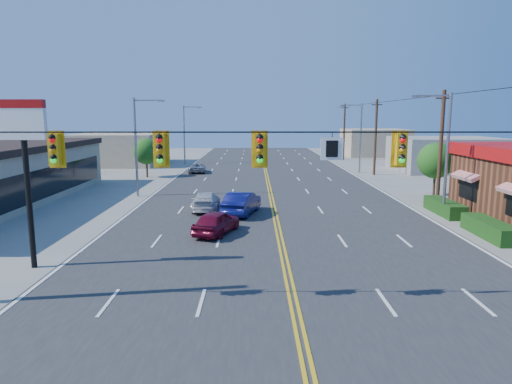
{
  "coord_description": "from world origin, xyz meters",
  "views": [
    {
      "loc": [
        -1.39,
        -15.16,
        6.51
      ],
      "look_at": [
        -1.28,
        10.82,
        2.2
      ],
      "focal_mm": 32.0,
      "sensor_mm": 36.0,
      "label": 1
    }
  ],
  "objects_px": {
    "signal_span": "(292,166)",
    "car_white": "(206,202)",
    "car_magenta": "(216,223)",
    "car_blue": "(242,204)",
    "car_silver": "(197,168)",
    "pizza_hut_sign": "(25,149)"
  },
  "relations": [
    {
      "from": "car_magenta",
      "to": "car_blue",
      "type": "xyz_separation_m",
      "value": [
        1.27,
        5.25,
        0.09
      ]
    },
    {
      "from": "signal_span",
      "to": "car_magenta",
      "type": "bearing_deg",
      "value": 109.45
    },
    {
      "from": "signal_span",
      "to": "car_white",
      "type": "bearing_deg",
      "value": 106.06
    },
    {
      "from": "car_white",
      "to": "pizza_hut_sign",
      "type": "bearing_deg",
      "value": 62.61
    },
    {
      "from": "car_blue",
      "to": "car_magenta",
      "type": "bearing_deg",
      "value": 90.54
    },
    {
      "from": "pizza_hut_sign",
      "to": "car_white",
      "type": "distance_m",
      "value": 14.34
    },
    {
      "from": "pizza_hut_sign",
      "to": "car_blue",
      "type": "height_order",
      "value": "pizza_hut_sign"
    },
    {
      "from": "signal_span",
      "to": "pizza_hut_sign",
      "type": "xyz_separation_m",
      "value": [
        -10.88,
        4.0,
        0.3
      ]
    },
    {
      "from": "car_magenta",
      "to": "car_silver",
      "type": "height_order",
      "value": "car_magenta"
    },
    {
      "from": "pizza_hut_sign",
      "to": "signal_span",
      "type": "bearing_deg",
      "value": -20.19
    },
    {
      "from": "car_blue",
      "to": "car_white",
      "type": "bearing_deg",
      "value": -13.01
    },
    {
      "from": "car_silver",
      "to": "car_magenta",
      "type": "bearing_deg",
      "value": 94.71
    },
    {
      "from": "pizza_hut_sign",
      "to": "car_silver",
      "type": "height_order",
      "value": "pizza_hut_sign"
    },
    {
      "from": "car_blue",
      "to": "signal_span",
      "type": "bearing_deg",
      "value": 112.23
    },
    {
      "from": "pizza_hut_sign",
      "to": "car_magenta",
      "type": "distance_m",
      "value": 10.37
    },
    {
      "from": "car_magenta",
      "to": "car_blue",
      "type": "distance_m",
      "value": 5.4
    },
    {
      "from": "car_silver",
      "to": "signal_span",
      "type": "bearing_deg",
      "value": 97.39
    },
    {
      "from": "pizza_hut_sign",
      "to": "car_blue",
      "type": "xyz_separation_m",
      "value": [
        8.78,
        10.78,
        -4.43
      ]
    },
    {
      "from": "car_blue",
      "to": "car_white",
      "type": "height_order",
      "value": "car_blue"
    },
    {
      "from": "car_white",
      "to": "car_blue",
      "type": "bearing_deg",
      "value": 152.81
    },
    {
      "from": "car_magenta",
      "to": "car_white",
      "type": "distance_m",
      "value": 6.67
    },
    {
      "from": "signal_span",
      "to": "car_magenta",
      "type": "height_order",
      "value": "signal_span"
    }
  ]
}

